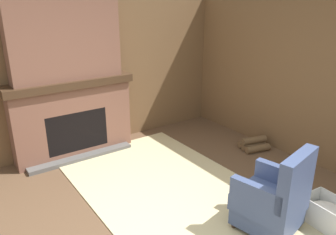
{
  "coord_description": "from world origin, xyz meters",
  "views": [
    {
      "loc": [
        2.1,
        -1.51,
        2.29
      ],
      "look_at": [
        -1.03,
        0.7,
        0.9
      ],
      "focal_mm": 35.0,
      "sensor_mm": 36.0,
      "label": 1
    }
  ],
  "objects_px": {
    "oil_lamp_vase": "(41,75)",
    "firewood_stack": "(254,144)",
    "storage_case": "(74,73)",
    "laundry_basket": "(330,214)",
    "armchair": "(273,201)"
  },
  "relations": [
    {
      "from": "armchair",
      "to": "oil_lamp_vase",
      "type": "distance_m",
      "value": 3.41
    },
    {
      "from": "firewood_stack",
      "to": "oil_lamp_vase",
      "type": "bearing_deg",
      "value": -119.1
    },
    {
      "from": "laundry_basket",
      "to": "storage_case",
      "type": "bearing_deg",
      "value": -155.88
    },
    {
      "from": "oil_lamp_vase",
      "to": "firewood_stack",
      "type": "bearing_deg",
      "value": 60.9
    },
    {
      "from": "firewood_stack",
      "to": "storage_case",
      "type": "distance_m",
      "value": 3.02
    },
    {
      "from": "firewood_stack",
      "to": "laundry_basket",
      "type": "height_order",
      "value": "laundry_basket"
    },
    {
      "from": "firewood_stack",
      "to": "oil_lamp_vase",
      "type": "height_order",
      "value": "oil_lamp_vase"
    },
    {
      "from": "oil_lamp_vase",
      "to": "storage_case",
      "type": "height_order",
      "value": "oil_lamp_vase"
    },
    {
      "from": "laundry_basket",
      "to": "storage_case",
      "type": "height_order",
      "value": "storage_case"
    },
    {
      "from": "oil_lamp_vase",
      "to": "storage_case",
      "type": "distance_m",
      "value": 0.47
    },
    {
      "from": "armchair",
      "to": "firewood_stack",
      "type": "distance_m",
      "value": 2.02
    },
    {
      "from": "firewood_stack",
      "to": "laundry_basket",
      "type": "distance_m",
      "value": 1.94
    },
    {
      "from": "armchair",
      "to": "storage_case",
      "type": "relative_size",
      "value": 3.38
    },
    {
      "from": "laundry_basket",
      "to": "oil_lamp_vase",
      "type": "relative_size",
      "value": 1.97
    },
    {
      "from": "storage_case",
      "to": "firewood_stack",
      "type": "bearing_deg",
      "value": 56.22
    }
  ]
}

